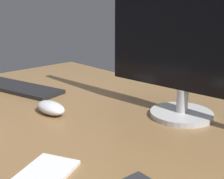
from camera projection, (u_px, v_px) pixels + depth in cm
name	position (u px, v px, depth cm)	size (l,w,h in cm)	color
desk	(95.00, 118.00, 92.59)	(140.00, 84.00, 2.00)	olive
monitor	(187.00, 29.00, 84.04)	(49.34, 18.12, 47.25)	silver
keyboard	(15.00, 87.00, 118.74)	(40.62, 11.51, 1.37)	black
computer_mouse	(51.00, 108.00, 92.86)	(11.40, 5.87, 3.66)	silver
notepad	(39.00, 178.00, 59.25)	(16.66, 9.06, 0.72)	white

